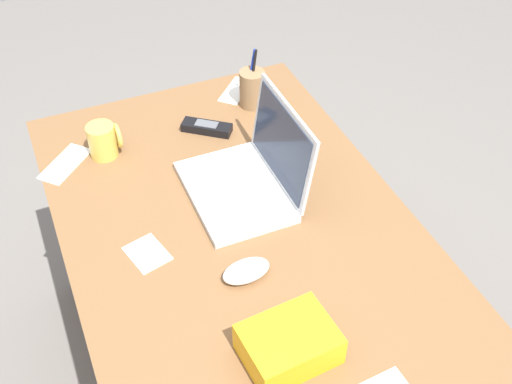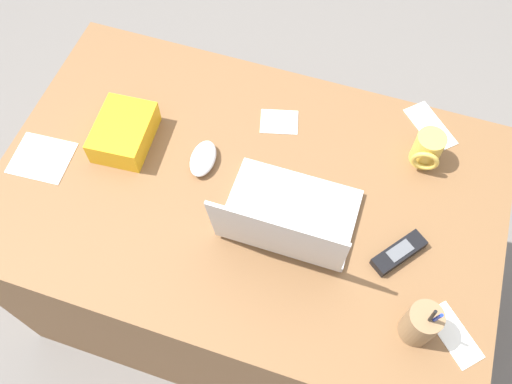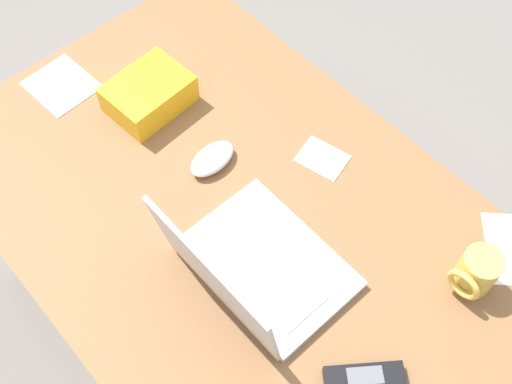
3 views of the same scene
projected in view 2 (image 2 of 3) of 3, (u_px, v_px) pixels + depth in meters
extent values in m
plane|color=slate|center=(250.00, 286.00, 2.01)|extent=(6.00, 6.00, 0.00)
cube|color=brown|center=(249.00, 246.00, 1.69)|extent=(1.27, 0.80, 0.72)
cube|color=silver|center=(291.00, 212.00, 1.34)|extent=(0.31, 0.22, 0.02)
cube|color=silver|center=(289.00, 217.00, 1.32)|extent=(0.26, 0.11, 0.00)
cube|color=silver|center=(299.00, 187.00, 1.36)|extent=(0.09, 0.05, 0.00)
cube|color=silver|center=(277.00, 239.00, 1.18)|extent=(0.30, 0.04, 0.21)
cube|color=#283347|center=(278.00, 236.00, 1.18)|extent=(0.27, 0.03, 0.19)
ellipsoid|color=white|center=(203.00, 159.00, 1.40)|extent=(0.07, 0.11, 0.03)
cylinder|color=#E0BC4C|center=(428.00, 148.00, 1.38)|extent=(0.07, 0.07, 0.09)
torus|color=#E0BC4C|center=(425.00, 161.00, 1.36)|extent=(0.07, 0.01, 0.07)
cube|color=black|center=(399.00, 253.00, 1.28)|extent=(0.12, 0.14, 0.02)
cube|color=#595B60|center=(400.00, 251.00, 1.27)|extent=(0.06, 0.07, 0.00)
cylinder|color=olive|center=(421.00, 324.00, 1.16)|extent=(0.07, 0.07, 0.11)
cylinder|color=#1933B2|center=(433.00, 321.00, 1.12)|extent=(0.01, 0.03, 0.15)
cylinder|color=black|center=(429.00, 321.00, 1.12)|extent=(0.02, 0.02, 0.16)
cube|color=#F2AD19|center=(124.00, 132.00, 1.42)|extent=(0.15, 0.19, 0.07)
cube|color=white|center=(279.00, 122.00, 1.48)|extent=(0.12, 0.10, 0.00)
cube|color=white|center=(430.00, 127.00, 1.47)|extent=(0.16, 0.16, 0.00)
cube|color=white|center=(454.00, 335.00, 1.20)|extent=(0.14, 0.14, 0.00)
cube|color=white|center=(42.00, 158.00, 1.42)|extent=(0.16, 0.14, 0.00)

